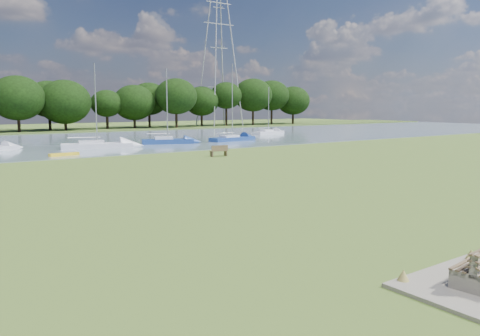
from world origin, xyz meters
TOP-DOWN VIEW (x-y plane):
  - ground at (0.00, 0.00)m, footprint 220.00×220.00m
  - river at (0.00, 42.00)m, footprint 220.00×40.00m
  - riverbank_bench at (11.41, 16.18)m, footprint 1.72×0.67m
  - kayak at (-0.13, 24.51)m, footprint 2.73×0.99m
  - pylon at (46.22, 70.00)m, footprint 7.64×5.35m
  - sailboat_3 at (35.90, 39.50)m, footprint 6.41×3.00m
  - sailboat_4 at (4.88, 30.51)m, footprint 7.68×3.98m
  - sailboat_6 at (22.97, 30.97)m, footprint 6.83×2.77m
  - sailboat_7 at (13.84, 31.53)m, footprint 6.34×3.77m

SIDE VIEW (x-z plane):
  - ground at x=0.00m, z-range 0.00..0.00m
  - river at x=0.00m, z-range -0.05..0.05m
  - kayak at x=-0.13m, z-range 0.05..0.32m
  - sailboat_3 at x=35.90m, z-range -3.29..4.27m
  - riverbank_bench at x=11.41m, z-range 0.00..1.04m
  - sailboat_6 at x=22.97m, z-range -4.46..5.51m
  - sailboat_4 at x=4.88m, z-range -4.00..5.08m
  - sailboat_7 at x=13.84m, z-range -3.90..5.07m
  - pylon at x=46.22m, z-range 4.44..41.14m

